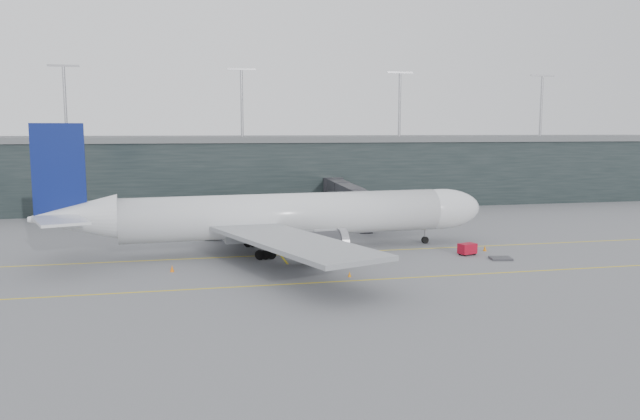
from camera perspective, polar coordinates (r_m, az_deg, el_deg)
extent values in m
plane|color=slate|center=(87.26, -7.29, -3.72)|extent=(320.00, 320.00, 0.00)
cube|color=yellow|center=(83.35, -7.05, -4.23)|extent=(160.00, 0.25, 0.02)
cube|color=yellow|center=(67.83, -5.77, -6.91)|extent=(160.00, 0.25, 0.02)
cube|color=yellow|center=(107.36, -5.60, -1.61)|extent=(0.25, 60.00, 0.02)
cube|color=black|center=(143.84, -9.42, 3.41)|extent=(240.00, 35.00, 14.00)
cube|color=#585B5E|center=(143.53, -9.48, 6.43)|extent=(240.00, 36.00, 1.20)
cylinder|color=#9E9EA3|center=(135.32, -22.28, 9.07)|extent=(0.60, 0.60, 14.00)
cylinder|color=#9E9EA3|center=(134.00, -7.16, 9.58)|extent=(0.60, 0.60, 14.00)
cylinder|color=#9E9EA3|center=(141.60, 7.29, 9.46)|extent=(0.60, 0.60, 14.00)
cylinder|color=#9E9EA3|center=(156.83, 19.57, 8.89)|extent=(0.60, 0.60, 14.00)
cylinder|color=silver|center=(85.56, -3.13, -0.45)|extent=(44.25, 8.90, 5.92)
ellipsoid|color=silver|center=(93.65, 10.96, 0.10)|extent=(12.81, 6.75, 5.92)
cone|color=silver|center=(83.66, -21.60, -0.68)|extent=(10.87, 6.39, 5.69)
cube|color=gray|center=(85.70, -3.74, -2.00)|extent=(15.57, 5.80, 1.91)
cube|color=black|center=(95.25, 12.92, 0.75)|extent=(2.29, 3.00, 0.76)
cube|color=gray|center=(70.83, -2.64, -2.87)|extent=(17.51, 28.98, 0.53)
cylinder|color=#36363B|center=(77.77, -0.21, -3.16)|extent=(6.90, 3.79, 3.34)
cube|color=gray|center=(99.53, -6.67, 0.05)|extent=(14.22, 28.89, 0.53)
cylinder|color=#36363B|center=(95.11, -3.24, -1.24)|extent=(6.90, 3.79, 3.34)
cube|color=navy|center=(83.23, -22.78, 3.39)|extent=(6.23, 0.90, 11.46)
cube|color=silver|center=(78.51, -22.66, -0.88)|extent=(7.76, 9.84, 0.33)
cube|color=silver|center=(88.88, -21.93, 0.06)|extent=(6.81, 9.45, 0.33)
cylinder|color=black|center=(93.26, 9.58, -2.72)|extent=(1.07, 0.45, 1.05)
cylinder|color=#9E9EA3|center=(93.14, 9.59, -2.28)|extent=(0.29, 0.29, 2.48)
cylinder|color=black|center=(81.09, -5.00, -4.09)|extent=(1.27, 0.56, 1.24)
cylinder|color=black|center=(89.94, -6.15, -2.97)|extent=(1.27, 0.56, 1.24)
cube|color=#28282C|center=(91.79, 5.55, 0.16)|extent=(3.56, 3.95, 2.93)
cube|color=#28282C|center=(100.15, 4.30, 0.77)|extent=(3.41, 13.72, 2.61)
cube|color=#28282C|center=(113.34, 2.72, 1.55)|extent=(3.67, 13.74, 2.72)
cube|color=#28282C|center=(126.62, 1.47, 2.17)|extent=(3.93, 13.75, 2.82)
cylinder|color=#9E9EA3|center=(101.28, 4.19, -1.00)|extent=(0.52, 0.52, 3.97)
cube|color=#36363B|center=(101.52, 4.18, -1.91)|extent=(2.18, 1.69, 0.73)
cylinder|color=#28282C|center=(129.43, 0.21, 2.29)|extent=(4.18, 4.18, 3.14)
cylinder|color=#28282C|center=(129.77, 0.21, 0.82)|extent=(1.88, 1.88, 3.76)
cube|color=#A00B1F|center=(85.85, 13.32, -3.44)|extent=(2.61, 2.06, 1.35)
cylinder|color=black|center=(85.04, 13.13, -4.00)|extent=(0.44, 0.27, 0.42)
cylinder|color=black|center=(86.16, 13.95, -3.88)|extent=(0.44, 0.27, 0.42)
cylinder|color=black|center=(85.80, 12.66, -3.89)|extent=(0.44, 0.27, 0.42)
cylinder|color=black|center=(86.90, 13.48, -3.77)|extent=(0.44, 0.27, 0.42)
cube|color=#36363B|center=(84.12, 16.19, -4.26)|extent=(3.00, 2.58, 0.26)
cube|color=#36363B|center=(96.58, -9.89, -2.59)|extent=(2.46, 2.06, 0.23)
cube|color=#B8BDC5|center=(96.41, -9.91, -1.99)|extent=(1.99, 1.89, 1.70)
cube|color=navy|center=(96.28, -9.92, -1.47)|extent=(2.06, 1.96, 0.09)
cube|color=#36363B|center=(98.29, -9.90, -2.44)|extent=(2.09, 1.83, 0.18)
cube|color=#AEB4BA|center=(98.16, -9.91, -1.98)|extent=(1.72, 1.66, 1.35)
cube|color=navy|center=(98.05, -9.92, -1.57)|extent=(1.78, 1.71, 0.07)
cube|color=#36363B|center=(96.53, -6.96, -2.56)|extent=(2.12, 1.83, 0.19)
cube|color=#B6BEC3|center=(96.39, -6.97, -2.07)|extent=(1.74, 1.66, 1.40)
cube|color=navy|center=(96.27, -6.98, -1.64)|extent=(1.79, 1.72, 0.07)
cone|color=orange|center=(89.31, 14.84, -3.39)|extent=(0.50, 0.50, 0.79)
cone|color=orange|center=(71.52, 2.72, -5.88)|extent=(0.40, 0.40, 0.63)
cone|color=#EF5E0D|center=(99.60, -3.83, -2.09)|extent=(0.45, 0.45, 0.72)
cone|color=orange|center=(75.92, -13.37, -5.23)|extent=(0.50, 0.50, 0.80)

